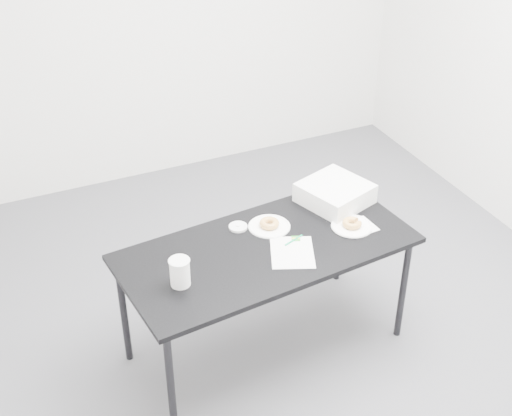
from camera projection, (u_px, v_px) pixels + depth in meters
name	position (u px, v px, depth m)	size (l,w,h in m)	color
floor	(265.00, 323.00, 4.21)	(4.00, 4.00, 0.00)	#505055
wall_back	(147.00, 3.00, 5.00)	(4.00, 0.02, 2.70)	silver
table	(267.00, 255.00, 3.70)	(1.59, 0.87, 0.70)	black
scorecard	(292.00, 252.00, 3.63)	(0.22, 0.28, 0.00)	white
logo_patch	(296.00, 239.00, 3.73)	(0.04, 0.04, 0.00)	green
pen	(294.00, 240.00, 3.71)	(0.01, 0.01, 0.13)	#0D9259
napkin	(360.00, 227.00, 3.82)	(0.15, 0.15, 0.00)	white
plate_near	(352.00, 226.00, 3.82)	(0.22, 0.22, 0.01)	white
donut_near	(352.00, 223.00, 3.81)	(0.10, 0.10, 0.03)	#C8843F
plate_far	(269.00, 226.00, 3.82)	(0.23, 0.23, 0.01)	white
donut_far	(269.00, 223.00, 3.81)	(0.11, 0.11, 0.04)	#C8843F
coffee_cup	(180.00, 272.00, 3.38)	(0.10, 0.10, 0.15)	white
cup_lid	(238.00, 227.00, 3.81)	(0.10, 0.10, 0.01)	white
bakery_box	(335.00, 193.00, 4.01)	(0.34, 0.34, 0.11)	white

